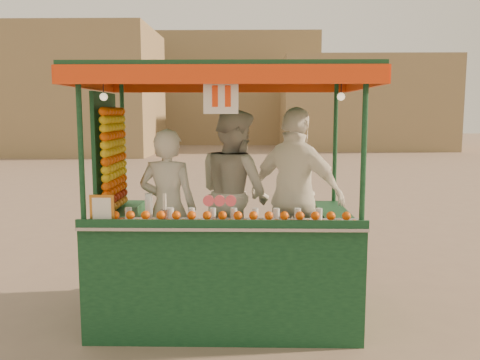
{
  "coord_description": "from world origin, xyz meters",
  "views": [
    {
      "loc": [
        0.66,
        -4.94,
        2.0
      ],
      "look_at": [
        0.56,
        -0.11,
        1.36
      ],
      "focal_mm": 37.74,
      "sensor_mm": 36.0,
      "label": 1
    }
  ],
  "objects_px": {
    "juice_cart": "(218,241)",
    "vendor_left": "(168,209)",
    "vendor_middle": "(234,194)",
    "vendor_right": "(296,196)"
  },
  "relations": [
    {
      "from": "juice_cart",
      "to": "vendor_left",
      "type": "xyz_separation_m",
      "value": [
        -0.5,
        0.11,
        0.29
      ]
    },
    {
      "from": "juice_cart",
      "to": "vendor_middle",
      "type": "bearing_deg",
      "value": 73.04
    },
    {
      "from": "vendor_middle",
      "to": "vendor_left",
      "type": "bearing_deg",
      "value": 83.53
    },
    {
      "from": "vendor_left",
      "to": "vendor_middle",
      "type": "xyz_separation_m",
      "value": [
        0.64,
        0.36,
        0.1
      ]
    },
    {
      "from": "juice_cart",
      "to": "vendor_right",
      "type": "distance_m",
      "value": 0.9
    },
    {
      "from": "vendor_left",
      "to": "vendor_middle",
      "type": "bearing_deg",
      "value": -142.01
    },
    {
      "from": "vendor_left",
      "to": "vendor_right",
      "type": "bearing_deg",
      "value": -163.67
    },
    {
      "from": "vendor_left",
      "to": "vendor_middle",
      "type": "height_order",
      "value": "vendor_middle"
    },
    {
      "from": "juice_cart",
      "to": "vendor_right",
      "type": "xyz_separation_m",
      "value": [
        0.77,
        0.28,
        0.39
      ]
    },
    {
      "from": "juice_cart",
      "to": "vendor_left",
      "type": "relative_size",
      "value": 1.69
    }
  ]
}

